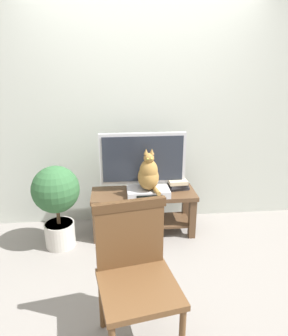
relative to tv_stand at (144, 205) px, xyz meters
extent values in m
plane|color=gray|center=(0.02, -0.62, -0.33)|extent=(12.00, 12.00, 0.00)
cube|color=#B7BCB2|center=(0.02, 0.41, 1.07)|extent=(7.00, 0.12, 2.80)
cube|color=#513823|center=(0.00, 0.00, 0.13)|extent=(1.10, 0.41, 0.04)
cube|color=#513823|center=(-0.50, -0.16, -0.11)|extent=(0.07, 0.07, 0.43)
cube|color=#513823|center=(0.50, -0.16, -0.11)|extent=(0.07, 0.07, 0.43)
cube|color=#513823|center=(-0.50, 0.16, -0.11)|extent=(0.07, 0.07, 0.43)
cube|color=#513823|center=(0.50, 0.16, -0.11)|extent=(0.07, 0.07, 0.43)
cube|color=#513823|center=(0.00, 0.00, -0.20)|extent=(1.00, 0.33, 0.02)
cube|color=#B7B7BC|center=(0.00, 0.07, 0.16)|extent=(0.33, 0.20, 0.03)
cube|color=#B7B7BC|center=(0.00, 0.07, 0.21)|extent=(0.06, 0.04, 0.05)
cube|color=#B7B7BC|center=(0.00, 0.07, 0.50)|extent=(0.90, 0.05, 0.54)
cube|color=#232833|center=(0.00, 0.05, 0.50)|extent=(0.84, 0.01, 0.48)
sphere|color=#2672F2|center=(0.44, 0.04, 0.25)|extent=(0.01, 0.01, 0.01)
cube|color=#BCBCC1|center=(0.04, -0.08, 0.18)|extent=(0.44, 0.25, 0.07)
cube|color=black|center=(0.04, -0.21, 0.18)|extent=(0.26, 0.01, 0.04)
ellipsoid|color=olive|center=(0.04, -0.08, 0.35)|extent=(0.21, 0.26, 0.26)
ellipsoid|color=olive|center=(0.04, -0.11, 0.43)|extent=(0.18, 0.17, 0.23)
sphere|color=olive|center=(0.04, -0.13, 0.56)|extent=(0.10, 0.10, 0.10)
cone|color=olive|center=(0.01, -0.13, 0.63)|extent=(0.05, 0.05, 0.06)
cone|color=olive|center=(0.07, -0.13, 0.63)|extent=(0.05, 0.05, 0.06)
sphere|color=#B2C64C|center=(0.02, -0.17, 0.57)|extent=(0.02, 0.02, 0.02)
sphere|color=#B2C64C|center=(0.06, -0.17, 0.57)|extent=(0.02, 0.02, 0.02)
cylinder|color=olive|center=(0.11, -0.17, 0.24)|extent=(0.08, 0.21, 0.04)
cylinder|color=brown|center=(-0.41, -1.25, -0.11)|extent=(0.04, 0.04, 0.43)
cylinder|color=brown|center=(0.00, -1.18, -0.11)|extent=(0.04, 0.04, 0.43)
cube|color=brown|center=(-0.17, -1.42, 0.12)|extent=(0.56, 0.56, 0.04)
cube|color=brown|center=(-0.21, -1.21, 0.38)|extent=(0.45, 0.12, 0.48)
cube|color=#4D331C|center=(-0.21, -1.21, 0.59)|extent=(0.48, 0.13, 0.06)
cube|color=#2D2D33|center=(0.38, 0.05, 0.16)|extent=(0.24, 0.15, 0.03)
cube|color=#2D2D33|center=(0.38, 0.05, 0.20)|extent=(0.21, 0.18, 0.04)
cube|color=beige|center=(0.37, 0.05, 0.24)|extent=(0.21, 0.18, 0.04)
cylinder|color=beige|center=(-0.87, -0.17, -0.20)|extent=(0.30, 0.30, 0.25)
cylinder|color=#332319|center=(-0.87, -0.17, -0.08)|extent=(0.27, 0.27, 0.02)
cylinder|color=#4C3823|center=(-0.87, -0.17, 0.02)|extent=(0.04, 0.04, 0.18)
sphere|color=#2D5B33|center=(-0.87, -0.17, 0.29)|extent=(0.46, 0.46, 0.46)
camera|label=1|loc=(-0.29, -2.96, 1.43)|focal=32.53mm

